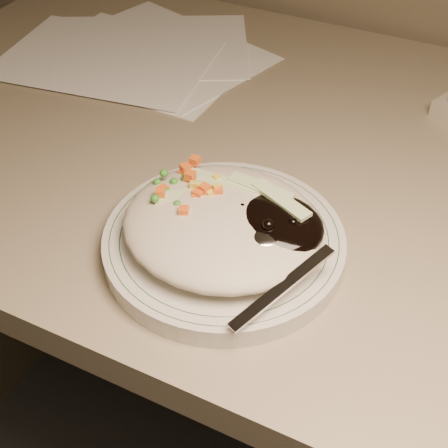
% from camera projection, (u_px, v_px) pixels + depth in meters
% --- Properties ---
extents(desk, '(1.40, 0.70, 0.74)m').
position_uv_depth(desk, '(357.00, 290.00, 0.85)').
color(desk, gray).
rests_on(desk, ground).
extents(plate, '(0.24, 0.24, 0.02)m').
position_uv_depth(plate, '(224.00, 243.00, 0.61)').
color(plate, silver).
rests_on(plate, desk).
extents(plate_rim, '(0.23, 0.23, 0.00)m').
position_uv_depth(plate_rim, '(224.00, 236.00, 0.61)').
color(plate_rim, '#144723').
rests_on(plate_rim, plate).
extents(meal, '(0.21, 0.19, 0.05)m').
position_uv_depth(meal, '(228.00, 221.00, 0.59)').
color(meal, '#B9B096').
rests_on(meal, plate).
extents(papers, '(0.40, 0.35, 0.00)m').
position_uv_depth(papers, '(140.00, 54.00, 0.93)').
color(papers, white).
rests_on(papers, desk).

